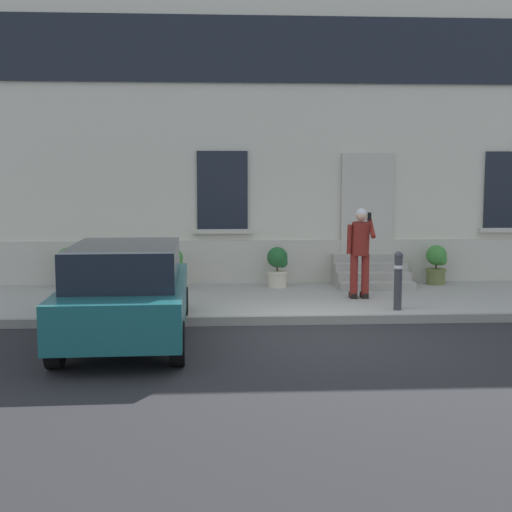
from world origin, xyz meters
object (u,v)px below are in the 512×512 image
person_on_phone (360,247)px  bollard_near_person (398,278)px  planter_olive (437,264)px  planter_terracotta (173,267)px  bollard_far_left (166,280)px  planter_charcoal (69,266)px  planter_cream (278,266)px  hatchback_car_teal (127,291)px

person_on_phone → bollard_near_person: bearing=-65.2°
planter_olive → person_on_phone: bearing=-141.1°
planter_terracotta → planter_olive: same height
bollard_far_left → planter_charcoal: size_ratio=1.22×
bollard_near_person → planter_cream: bearing=126.0°
bollard_near_person → planter_charcoal: 6.93m
person_on_phone → planter_terracotta: size_ratio=2.04×
bollard_near_person → planter_terracotta: (-4.12, 2.60, -0.11)m
bollard_near_person → planter_charcoal: bearing=156.1°
bollard_near_person → planter_terracotta: 4.87m
bollard_far_left → person_on_phone: bearing=17.5°
planter_terracotta → planter_cream: bearing=0.4°
hatchback_car_teal → planter_olive: 7.50m
planter_charcoal → planter_olive: same height
planter_cream → planter_olive: 3.51m
hatchback_car_teal → planter_olive: bearing=34.7°
person_on_phone → planter_olive: person_on_phone is taller
person_on_phone → planter_cream: (-1.46, 1.47, -0.55)m
bollard_near_person → planter_cream: 3.23m
bollard_near_person → planter_olive: bearing=60.1°
bollard_near_person → person_on_phone: 1.30m
planter_cream → planter_olive: size_ratio=1.00×
planter_olive → planter_charcoal: bearing=179.9°
person_on_phone → planter_charcoal: (-5.90, 1.66, -0.55)m
bollard_far_left → bollard_near_person: bearing=0.0°
planter_terracotta → planter_olive: (5.72, 0.19, 0.00)m
hatchback_car_teal → planter_terracotta: (0.44, 4.07, -0.18)m
bollard_far_left → planter_cream: size_ratio=1.22×
planter_charcoal → planter_terracotta: 2.23m
bollard_near_person → planter_terracotta: size_ratio=1.22×
planter_charcoal → planter_olive: 7.94m
hatchback_car_teal → planter_charcoal: size_ratio=4.78×
bollard_near_person → bollard_far_left: 4.07m
hatchback_car_teal → planter_terracotta: bearing=83.8°
bollard_far_left → planter_cream: (2.17, 2.61, -0.11)m
bollard_near_person → planter_terracotta: bearing=147.8°
hatchback_car_teal → bollard_near_person: 4.79m
bollard_near_person → person_on_phone: size_ratio=0.60×
person_on_phone → planter_cream: bearing=138.4°
hatchback_car_teal → planter_cream: hatchback_car_teal is taller
planter_terracotta → planter_charcoal: bearing=174.8°
hatchback_car_teal → planter_olive: (6.17, 4.27, -0.18)m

